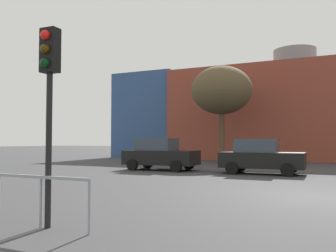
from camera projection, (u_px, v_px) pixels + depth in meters
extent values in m
plane|color=#38383A|center=(323.00, 198.00, 10.63)|extent=(200.00, 200.00, 0.00)
cube|color=brown|center=(295.00, 114.00, 34.20)|extent=(22.70, 10.48, 8.66)
cube|color=#2D4C7F|center=(159.00, 117.00, 40.41)|extent=(6.81, 9.43, 8.93)
cylinder|color=slate|center=(295.00, 60.00, 34.44)|extent=(4.00, 4.00, 2.00)
cube|color=black|center=(161.00, 157.00, 20.97)|extent=(4.37, 1.87, 0.83)
cube|color=#333D47|center=(157.00, 144.00, 21.12)|extent=(2.19, 1.67, 0.73)
cylinder|color=black|center=(189.00, 164.00, 21.23)|extent=(0.67, 0.23, 0.67)
cylinder|color=black|center=(176.00, 166.00, 19.50)|extent=(0.67, 0.23, 0.67)
cylinder|color=black|center=(148.00, 163.00, 22.41)|extent=(0.67, 0.23, 0.67)
cylinder|color=black|center=(132.00, 165.00, 20.68)|extent=(0.67, 0.23, 0.67)
cube|color=black|center=(262.00, 160.00, 18.49)|extent=(4.26, 1.83, 0.81)
cube|color=#333D47|center=(257.00, 145.00, 18.63)|extent=(2.13, 1.62, 0.71)
cylinder|color=black|center=(291.00, 167.00, 18.75)|extent=(0.65, 0.22, 0.65)
cylinder|color=black|center=(287.00, 170.00, 17.05)|extent=(0.65, 0.22, 0.65)
cylinder|color=black|center=(240.00, 166.00, 19.90)|extent=(0.65, 0.22, 0.65)
cylinder|color=black|center=(232.00, 168.00, 18.20)|extent=(0.65, 0.22, 0.65)
cylinder|color=black|center=(49.00, 150.00, 7.03)|extent=(0.12, 0.12, 3.09)
cube|color=black|center=(50.00, 51.00, 7.11)|extent=(0.37, 0.25, 0.90)
sphere|color=red|center=(45.00, 35.00, 7.00)|extent=(0.20, 0.20, 0.20)
sphere|color=#3C2905|center=(45.00, 49.00, 6.99)|extent=(0.20, 0.20, 0.20)
sphere|color=black|center=(45.00, 63.00, 6.97)|extent=(0.20, 0.20, 0.20)
cylinder|color=brown|center=(222.00, 135.00, 27.63)|extent=(0.42, 0.42, 4.43)
ellipsoid|color=brown|center=(222.00, 90.00, 27.78)|extent=(4.76, 4.76, 3.81)
cylinder|color=gray|center=(41.00, 202.00, 6.97)|extent=(0.05, 0.05, 1.00)
cylinder|color=gray|center=(89.00, 207.00, 6.47)|extent=(0.05, 0.05, 1.00)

